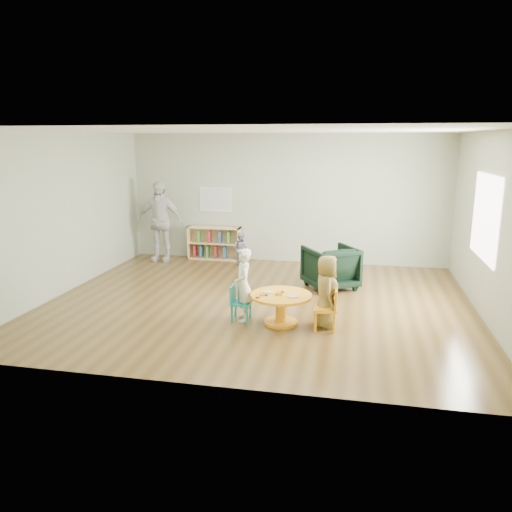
{
  "coord_description": "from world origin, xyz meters",
  "views": [
    {
      "loc": [
        1.57,
        -7.84,
        2.65
      ],
      "look_at": [
        0.01,
        -0.3,
        0.86
      ],
      "focal_mm": 35.0,
      "sensor_mm": 36.0,
      "label": 1
    }
  ],
  "objects_px": {
    "kid_chair_left": "(239,301)",
    "adult_caretaker": "(160,221)",
    "kid_chair_right": "(329,308)",
    "bookshelf": "(214,243)",
    "toddler": "(241,249)",
    "child_left": "(243,285)",
    "armchair": "(330,267)",
    "activity_table": "(281,303)",
    "child_right": "(327,292)"
  },
  "relations": [
    {
      "from": "kid_chair_left",
      "to": "adult_caretaker",
      "type": "distance_m",
      "value": 4.33
    },
    {
      "from": "child_left",
      "to": "toddler",
      "type": "height_order",
      "value": "child_left"
    },
    {
      "from": "activity_table",
      "to": "adult_caretaker",
      "type": "bearing_deg",
      "value": 133.8
    },
    {
      "from": "bookshelf",
      "to": "child_left",
      "type": "bearing_deg",
      "value": -67.53
    },
    {
      "from": "adult_caretaker",
      "to": "activity_table",
      "type": "bearing_deg",
      "value": -49.01
    },
    {
      "from": "child_left",
      "to": "armchair",
      "type": "bearing_deg",
      "value": 129.41
    },
    {
      "from": "kid_chair_left",
      "to": "toddler",
      "type": "height_order",
      "value": "toddler"
    },
    {
      "from": "armchair",
      "to": "adult_caretaker",
      "type": "xyz_separation_m",
      "value": [
        -3.87,
        1.42,
        0.5
      ]
    },
    {
      "from": "activity_table",
      "to": "kid_chair_left",
      "type": "relative_size",
      "value": 1.67
    },
    {
      "from": "armchair",
      "to": "toddler",
      "type": "relative_size",
      "value": 1.17
    },
    {
      "from": "child_right",
      "to": "child_left",
      "type": "bearing_deg",
      "value": 78.17
    },
    {
      "from": "activity_table",
      "to": "bookshelf",
      "type": "bearing_deg",
      "value": 119.36
    },
    {
      "from": "adult_caretaker",
      "to": "child_right",
      "type": "bearing_deg",
      "value": -43.73
    },
    {
      "from": "armchair",
      "to": "child_left",
      "type": "bearing_deg",
      "value": 27.43
    },
    {
      "from": "child_right",
      "to": "adult_caretaker",
      "type": "relative_size",
      "value": 0.6
    },
    {
      "from": "kid_chair_right",
      "to": "child_right",
      "type": "distance_m",
      "value": 0.23
    },
    {
      "from": "activity_table",
      "to": "kid_chair_right",
      "type": "height_order",
      "value": "kid_chair_right"
    },
    {
      "from": "child_right",
      "to": "activity_table",
      "type": "bearing_deg",
      "value": 80.06
    },
    {
      "from": "activity_table",
      "to": "bookshelf",
      "type": "height_order",
      "value": "bookshelf"
    },
    {
      "from": "bookshelf",
      "to": "child_left",
      "type": "height_order",
      "value": "child_left"
    },
    {
      "from": "kid_chair_right",
      "to": "bookshelf",
      "type": "relative_size",
      "value": 0.51
    },
    {
      "from": "kid_chair_right",
      "to": "bookshelf",
      "type": "height_order",
      "value": "bookshelf"
    },
    {
      "from": "adult_caretaker",
      "to": "child_left",
      "type": "bearing_deg",
      "value": -54.23
    },
    {
      "from": "kid_chair_left",
      "to": "bookshelf",
      "type": "height_order",
      "value": "bookshelf"
    },
    {
      "from": "activity_table",
      "to": "adult_caretaker",
      "type": "height_order",
      "value": "adult_caretaker"
    },
    {
      "from": "activity_table",
      "to": "armchair",
      "type": "bearing_deg",
      "value": 73.25
    },
    {
      "from": "kid_chair_left",
      "to": "armchair",
      "type": "distance_m",
      "value": 2.34
    },
    {
      "from": "armchair",
      "to": "child_right",
      "type": "distance_m",
      "value": 2.0
    },
    {
      "from": "kid_chair_left",
      "to": "adult_caretaker",
      "type": "xyz_separation_m",
      "value": [
        -2.62,
        3.39,
        0.6
      ]
    },
    {
      "from": "toddler",
      "to": "adult_caretaker",
      "type": "bearing_deg",
      "value": 17.43
    },
    {
      "from": "child_right",
      "to": "toddler",
      "type": "relative_size",
      "value": 1.46
    },
    {
      "from": "bookshelf",
      "to": "adult_caretaker",
      "type": "height_order",
      "value": "adult_caretaker"
    },
    {
      "from": "kid_chair_left",
      "to": "bookshelf",
      "type": "distance_m",
      "value": 4.05
    },
    {
      "from": "activity_table",
      "to": "child_left",
      "type": "xyz_separation_m",
      "value": [
        -0.58,
        0.04,
        0.24
      ]
    },
    {
      "from": "activity_table",
      "to": "child_left",
      "type": "distance_m",
      "value": 0.63
    },
    {
      "from": "activity_table",
      "to": "adult_caretaker",
      "type": "distance_m",
      "value": 4.76
    },
    {
      "from": "child_left",
      "to": "toddler",
      "type": "bearing_deg",
      "value": 174.47
    },
    {
      "from": "child_right",
      "to": "toddler",
      "type": "height_order",
      "value": "child_right"
    },
    {
      "from": "armchair",
      "to": "child_left",
      "type": "height_order",
      "value": "child_left"
    },
    {
      "from": "kid_chair_left",
      "to": "armchair",
      "type": "bearing_deg",
      "value": 147.47
    },
    {
      "from": "bookshelf",
      "to": "armchair",
      "type": "bearing_deg",
      "value": -33.26
    },
    {
      "from": "kid_chair_left",
      "to": "adult_caretaker",
      "type": "height_order",
      "value": "adult_caretaker"
    },
    {
      "from": "kid_chair_left",
      "to": "child_left",
      "type": "bearing_deg",
      "value": 99.19
    },
    {
      "from": "bookshelf",
      "to": "armchair",
      "type": "distance_m",
      "value": 3.27
    },
    {
      "from": "kid_chair_left",
      "to": "kid_chair_right",
      "type": "height_order",
      "value": "kid_chair_right"
    },
    {
      "from": "kid_chair_left",
      "to": "armchair",
      "type": "xyz_separation_m",
      "value": [
        1.25,
        1.97,
        0.1
      ]
    },
    {
      "from": "child_right",
      "to": "kid_chair_right",
      "type": "bearing_deg",
      "value": -166.22
    },
    {
      "from": "activity_table",
      "to": "toddler",
      "type": "bearing_deg",
      "value": 112.9
    },
    {
      "from": "toddler",
      "to": "kid_chair_left",
      "type": "bearing_deg",
      "value": 123.69
    },
    {
      "from": "child_right",
      "to": "adult_caretaker",
      "type": "height_order",
      "value": "adult_caretaker"
    }
  ]
}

